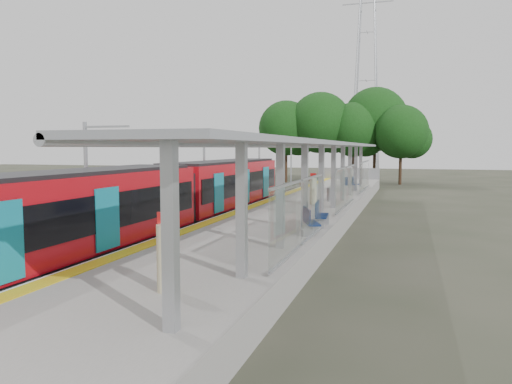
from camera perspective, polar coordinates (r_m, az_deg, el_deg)
ground at (r=12.56m, az=-13.72°, el=-15.41°), size 200.00×200.00×0.00m
trackbed at (r=32.17m, az=-2.24°, el=-2.54°), size 3.00×70.00×0.24m
platform at (r=30.93m, az=5.65°, el=-2.16°), size 6.00×50.00×1.00m
tactile_strip at (r=31.47m, az=1.11°, el=-1.07°), size 0.60×50.00×0.02m
end_fence at (r=55.43m, az=10.85°, el=2.09°), size 6.00×0.10×1.20m
train at (r=23.46m, az=-9.82°, el=-0.68°), size 2.74×27.60×3.62m
canopy at (r=26.64m, az=7.47°, el=4.65°), size 3.27×38.00×3.66m
pylon at (r=84.65m, az=12.54°, el=14.88°), size 8.00×4.00×38.00m
tree_cluster at (r=63.62m, az=10.21°, el=7.53°), size 20.80×10.36×12.00m
catenary_masts at (r=31.61m, az=-5.80°, el=2.39°), size 2.08×48.16×5.40m
bench_near at (r=21.56m, az=7.31°, el=-2.45°), size 0.63×1.61×1.08m
bench_mid at (r=19.60m, az=6.12°, el=-3.26°), size 0.99×1.57×1.03m
bench_far at (r=40.37m, az=10.82°, el=0.98°), size 1.02×1.64×1.08m
info_pillar_near at (r=11.90m, az=-10.28°, el=-7.38°), size 0.42×0.42×1.88m
info_pillar_far at (r=30.17m, az=6.54°, el=0.15°), size 0.42×0.42×1.86m
litter_bin at (r=31.91m, az=8.47°, el=-0.29°), size 0.50×0.50×0.86m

